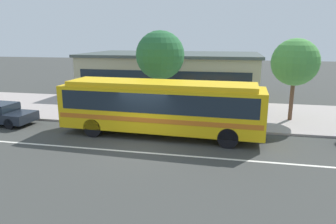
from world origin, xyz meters
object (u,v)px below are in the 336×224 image
(transit_bus, at_px, (161,105))
(pedestrian_waiting_near_sign, at_px, (141,105))
(street_tree_near_stop, at_px, (160,55))
(pedestrian_walking_along_curb, at_px, (262,110))
(street_tree_mid_block, at_px, (295,62))
(bus_stop_sign, at_px, (245,103))
(pedestrian_standing_by_tree, at_px, (175,106))

(transit_bus, height_order, pedestrian_waiting_near_sign, transit_bus)
(transit_bus, height_order, street_tree_near_stop, street_tree_near_stop)
(pedestrian_walking_along_curb, xyz_separation_m, street_tree_near_stop, (-6.51, 2.12, 2.93))
(street_tree_mid_block, bearing_deg, street_tree_near_stop, 178.93)
(pedestrian_waiting_near_sign, height_order, pedestrian_walking_along_curb, pedestrian_waiting_near_sign)
(pedestrian_walking_along_curb, height_order, street_tree_near_stop, street_tree_near_stop)
(pedestrian_waiting_near_sign, distance_m, street_tree_mid_block, 9.69)
(street_tree_near_stop, xyz_separation_m, street_tree_mid_block, (8.41, -0.16, -0.31))
(pedestrian_walking_along_curb, relative_size, street_tree_mid_block, 0.33)
(bus_stop_sign, relative_size, street_tree_mid_block, 0.46)
(pedestrian_waiting_near_sign, xyz_separation_m, pedestrian_standing_by_tree, (2.08, 0.09, -0.00))
(transit_bus, xyz_separation_m, pedestrian_waiting_near_sign, (-1.78, 2.25, -0.59))
(pedestrian_waiting_near_sign, height_order, pedestrian_standing_by_tree, pedestrian_waiting_near_sign)
(pedestrian_waiting_near_sign, relative_size, pedestrian_walking_along_curb, 1.03)
(pedestrian_standing_by_tree, bearing_deg, street_tree_near_stop, 122.22)
(pedestrian_walking_along_curb, distance_m, street_tree_mid_block, 3.79)
(pedestrian_waiting_near_sign, relative_size, street_tree_near_stop, 0.31)
(pedestrian_standing_by_tree, bearing_deg, pedestrian_walking_along_curb, 1.44)
(transit_bus, bearing_deg, pedestrian_waiting_near_sign, 128.41)
(transit_bus, xyz_separation_m, street_tree_near_stop, (-1.11, 4.59, 2.31))
(pedestrian_standing_by_tree, bearing_deg, pedestrian_waiting_near_sign, -177.42)
(transit_bus, relative_size, street_tree_near_stop, 1.96)
(street_tree_near_stop, distance_m, street_tree_mid_block, 8.42)
(pedestrian_walking_along_curb, distance_m, bus_stop_sign, 1.26)
(transit_bus, xyz_separation_m, street_tree_mid_block, (7.29, 4.43, 2.00))
(pedestrian_waiting_near_sign, bearing_deg, transit_bus, -51.59)
(pedestrian_standing_by_tree, xyz_separation_m, street_tree_mid_block, (7.00, 2.09, 2.60))
(street_tree_near_stop, bearing_deg, bus_stop_sign, -26.02)
(bus_stop_sign, bearing_deg, pedestrian_standing_by_tree, 173.67)
(pedestrian_waiting_near_sign, height_order, street_tree_near_stop, street_tree_near_stop)
(pedestrian_walking_along_curb, bearing_deg, pedestrian_waiting_near_sign, -178.23)
(transit_bus, xyz_separation_m, pedestrian_standing_by_tree, (0.30, 2.34, -0.60))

